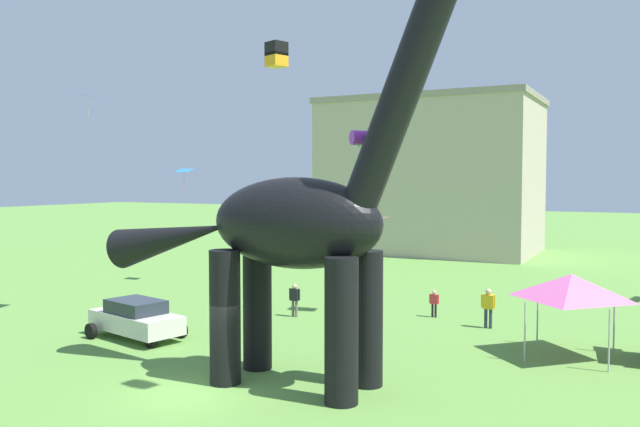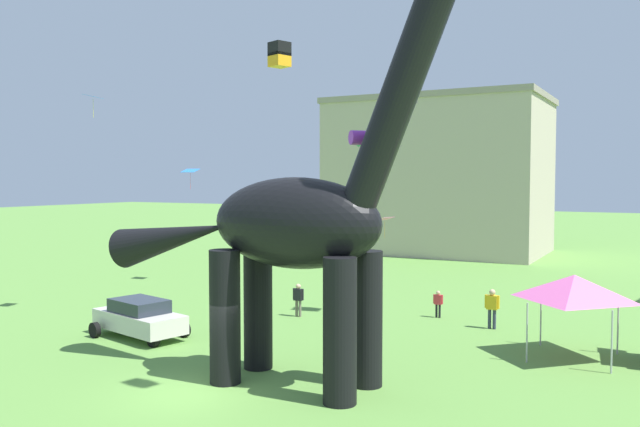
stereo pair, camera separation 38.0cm
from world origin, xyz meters
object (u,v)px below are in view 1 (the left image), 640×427
object	(u,v)px
kite_far_right	(373,138)
kite_drifting	(379,219)
parked_sedan_left	(136,318)
person_strolling_adult	(295,297)
kite_trailing	(88,96)
dinosaur_sculpture	(294,223)
festival_canopy_tent	(571,287)
person_photographer	(488,304)
person_watching_child	(434,301)
kite_high_right	(276,54)
kite_mid_left	(184,171)

from	to	relation	value
kite_far_right	kite_drifting	bearing A→B (deg)	111.44
parked_sedan_left	person_strolling_adult	world-z (taller)	parked_sedan_left
person_strolling_adult	kite_trailing	distance (m)	13.16
dinosaur_sculpture	festival_canopy_tent	xyz separation A→B (m)	(7.29, 7.23, -2.49)
person_strolling_adult	festival_canopy_tent	distance (m)	12.38
person_photographer	person_strolling_adult	size ratio (longest dim) A/B	1.11
parked_sedan_left	dinosaur_sculpture	bearing A→B (deg)	-1.06
dinosaur_sculpture	parked_sedan_left	xyz separation A→B (m)	(-8.53, 2.20, -4.23)
dinosaur_sculpture	kite_far_right	bearing A→B (deg)	43.80
person_watching_child	person_strolling_adult	xyz separation A→B (m)	(-5.78, -2.86, 0.17)
person_strolling_adult	kite_high_right	xyz separation A→B (m)	(0.58, -2.51, 10.64)
kite_drifting	parked_sedan_left	bearing A→B (deg)	-107.02
kite_trailing	person_watching_child	bearing A→B (deg)	27.16
dinosaur_sculpture	festival_canopy_tent	world-z (taller)	dinosaur_sculpture
person_strolling_adult	kite_far_right	size ratio (longest dim) A/B	0.96
person_photographer	parked_sedan_left	bearing A→B (deg)	-154.87
dinosaur_sculpture	kite_trailing	world-z (taller)	dinosaur_sculpture
kite_mid_left	kite_far_right	bearing A→B (deg)	-36.52
person_photographer	kite_trailing	size ratio (longest dim) A/B	1.64
kite_trailing	kite_far_right	bearing A→B (deg)	-12.69
kite_mid_left	kite_far_right	world-z (taller)	kite_far_right
parked_sedan_left	person_strolling_adult	size ratio (longest dim) A/B	2.93
parked_sedan_left	kite_high_right	size ratio (longest dim) A/B	4.41
person_watching_child	kite_high_right	distance (m)	13.15
person_photographer	kite_drifting	bearing A→B (deg)	130.80
person_watching_child	dinosaur_sculpture	bearing A→B (deg)	99.29
dinosaur_sculpture	person_watching_child	distance (m)	12.34
kite_far_right	person_watching_child	bearing A→B (deg)	97.44
parked_sedan_left	festival_canopy_tent	distance (m)	16.69
dinosaur_sculpture	kite_mid_left	bearing A→B (deg)	161.96
person_strolling_adult	kite_mid_left	bearing A→B (deg)	55.60
person_watching_child	person_photographer	size ratio (longest dim) A/B	0.74
kite_high_right	kite_trailing	xyz separation A→B (m)	(-8.89, -1.86, -1.42)
kite_trailing	kite_far_right	size ratio (longest dim) A/B	0.65
kite_high_right	kite_far_right	xyz separation A→B (m)	(6.60, -5.34, -3.96)
festival_canopy_tent	kite_drifting	world-z (taller)	kite_drifting
dinosaur_sculpture	person_photographer	distance (m)	11.77
festival_canopy_tent	kite_far_right	size ratio (longest dim) A/B	1.97
kite_trailing	kite_drifting	bearing A→B (deg)	53.94
person_photographer	person_strolling_adult	bearing A→B (deg)	-177.28
parked_sedan_left	festival_canopy_tent	xyz separation A→B (m)	(15.82, 5.02, 1.74)
person_strolling_adult	kite_high_right	world-z (taller)	kite_high_right
kite_drifting	kite_high_right	size ratio (longest dim) A/B	1.19
person_photographer	person_watching_child	bearing A→B (deg)	149.29
person_strolling_adult	kite_drifting	xyz separation A→B (m)	(0.87, 8.23, 3.20)
person_photographer	kite_high_right	size ratio (longest dim) A/B	1.67
person_watching_child	kite_high_right	bearing A→B (deg)	59.63
person_photographer	kite_drifting	xyz separation A→B (m)	(-7.65, 6.46, 3.10)
person_photographer	festival_canopy_tent	bearing A→B (deg)	-50.48
dinosaur_sculpture	kite_mid_left	distance (m)	21.25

